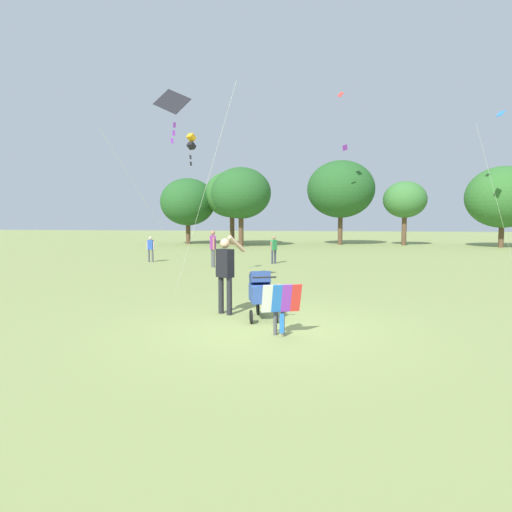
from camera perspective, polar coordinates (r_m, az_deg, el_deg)
ground_plane at (r=8.98m, az=1.39°, el=-9.07°), size 120.00×120.00×0.00m
treeline_distant at (r=34.68m, az=10.99°, el=7.53°), size 34.03×7.56×6.50m
child_with_butterfly_kite at (r=8.32m, az=3.02°, el=-5.98°), size 0.74×0.47×0.98m
person_adult_flyer at (r=10.08m, az=-3.90°, el=-1.61°), size 0.68×0.47×1.78m
stroller at (r=9.64m, az=0.59°, el=-4.40°), size 0.71×1.12×1.03m
kite_adult_black at (r=13.21m, az=-10.36°, el=17.94°), size 2.76×2.66×5.76m
kite_green_novelty at (r=15.99m, az=-8.26°, el=13.88°), size 1.67×3.90×5.01m
distant_kites_cluster at (r=29.92m, az=22.26°, el=19.91°), size 14.91×8.56×11.31m
person_red_shirt at (r=20.96m, az=2.26°, el=1.10°), size 0.30×0.34×1.29m
person_sitting_far at (r=19.58m, az=-5.46°, el=1.32°), size 0.33×0.48×1.59m
person_couple_left at (r=22.30m, az=-13.15°, el=1.12°), size 0.39×0.18×1.23m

